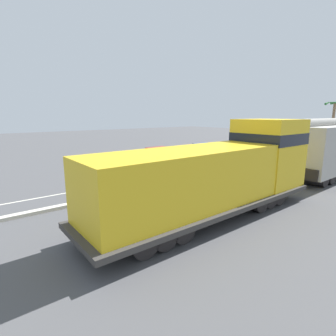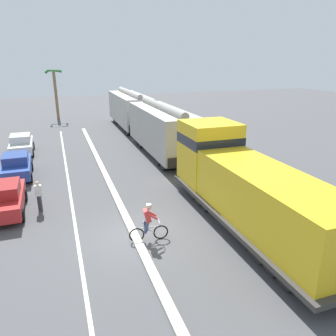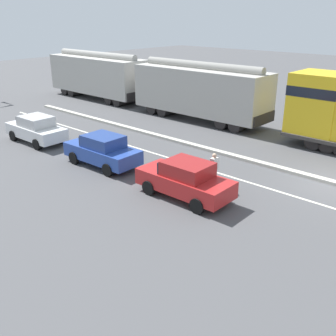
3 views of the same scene
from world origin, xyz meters
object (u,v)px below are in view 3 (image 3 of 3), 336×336
Objects in this scene: hopper_car_middle at (98,76)px; parked_car_blue at (102,150)px; parked_car_red at (185,179)px; parked_car_white at (36,129)px; hopper_car_lead at (200,92)px; pedestrian_by_cars at (214,170)px.

hopper_car_middle is 2.49× the size of parked_car_blue.
parked_car_white is (-0.05, 11.58, 0.00)m from parked_car_red.
hopper_car_lead reaches higher than parked_car_red.
pedestrian_by_cars is at bearing -115.18° from hopper_car_middle.
hopper_car_lead is 2.49× the size of parked_car_blue.
pedestrian_by_cars is at bearing -75.35° from parked_car_blue.
parked_car_blue is 1.00× the size of parked_car_white.
pedestrian_by_cars is (1.62, -0.31, 0.03)m from parked_car_red.
hopper_car_middle reaches higher than parked_car_red.
parked_car_white is 12.01m from pedestrian_by_cars.
parked_car_white is (-0.15, 6.06, 0.00)m from parked_car_blue.
parked_car_white is at bearing -145.01° from hopper_car_middle.
parked_car_red is 1.00× the size of parked_car_white.
hopper_car_lead is 2.50× the size of parked_car_white.
parked_car_red is (-10.77, -7.56, -1.26)m from hopper_car_lead.
hopper_car_lead is 11.62m from parked_car_white.
hopper_car_middle is at bearing 60.65° from parked_car_red.
hopper_car_lead is 11.60m from hopper_car_middle.
hopper_car_middle is 13.27m from parked_car_white.
hopper_car_middle is at bearing 34.99° from parked_car_white.
hopper_car_lead is at bearing -90.00° from hopper_car_middle.
parked_car_blue is at bearing 89.02° from parked_car_red.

